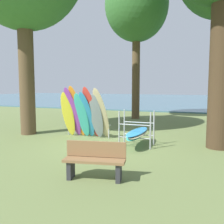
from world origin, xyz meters
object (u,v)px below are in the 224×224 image
at_px(leaning_board_pile, 84,114).
at_px(board_storage_rack, 137,133).
at_px(tree_mid_behind, 137,6).
at_px(park_bench, 95,160).

height_order(leaning_board_pile, board_storage_rack, leaning_board_pile).
bearing_deg(tree_mid_behind, park_bench, -79.98).
distance_m(board_storage_rack, park_bench, 3.41).
relative_size(tree_mid_behind, park_bench, 6.43).
bearing_deg(tree_mid_behind, leaning_board_pile, -93.30).
bearing_deg(park_bench, tree_mid_behind, 100.02).
distance_m(tree_mid_behind, board_storage_rack, 9.91).
distance_m(tree_mid_behind, leaning_board_pile, 8.93).
bearing_deg(leaning_board_pile, park_bench, -60.64).
height_order(leaning_board_pile, park_bench, leaning_board_pile).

